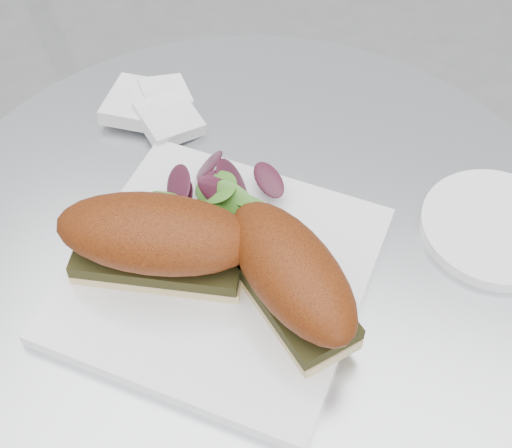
# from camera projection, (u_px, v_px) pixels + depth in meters

# --- Properties ---
(table) EXTENTS (0.70, 0.70, 0.73)m
(table) POSITION_uv_depth(u_px,v_px,m) (252.00, 362.00, 0.91)
(table) COLOR silver
(table) RESTS_ON ground
(plate) EXTENTS (0.30, 0.30, 0.02)m
(plate) POSITION_uv_depth(u_px,v_px,m) (220.00, 273.00, 0.69)
(plate) COLOR white
(plate) RESTS_ON table
(sandwich_left) EXTENTS (0.20, 0.11, 0.08)m
(sandwich_left) POSITION_uv_depth(u_px,v_px,m) (157.00, 239.00, 0.65)
(sandwich_left) COLOR #D1B083
(sandwich_left) RESTS_ON plate
(sandwich_right) EXTENTS (0.17, 0.17, 0.08)m
(sandwich_right) POSITION_uv_depth(u_px,v_px,m) (291.00, 276.00, 0.63)
(sandwich_right) COLOR #D1B083
(sandwich_right) RESTS_ON plate
(salad) EXTENTS (0.12, 0.12, 0.05)m
(salad) POSITION_uv_depth(u_px,v_px,m) (221.00, 193.00, 0.71)
(salad) COLOR #598E2E
(salad) RESTS_ON plate
(napkin) EXTENTS (0.13, 0.13, 0.02)m
(napkin) POSITION_uv_depth(u_px,v_px,m) (156.00, 115.00, 0.83)
(napkin) COLOR white
(napkin) RESTS_ON table
(saucer) EXTENTS (0.15, 0.15, 0.01)m
(saucer) POSITION_uv_depth(u_px,v_px,m) (495.00, 227.00, 0.73)
(saucer) COLOR white
(saucer) RESTS_ON table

